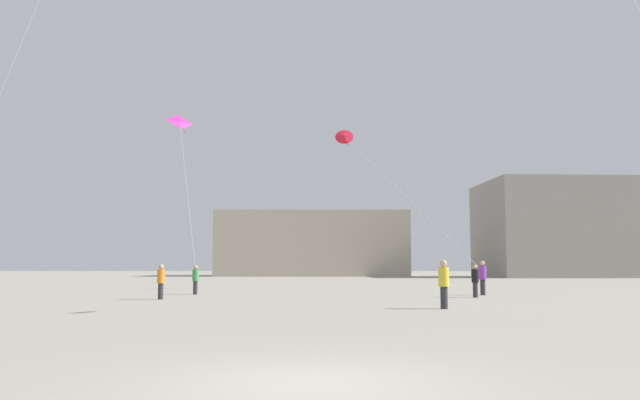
{
  "coord_description": "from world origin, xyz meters",
  "views": [
    {
      "loc": [
        0.11,
        -8.9,
        1.63
      ],
      "look_at": [
        0.0,
        20.52,
        4.63
      ],
      "focal_mm": 35.59,
      "sensor_mm": 36.0,
      "label": 1
    }
  ],
  "objects": [
    {
      "name": "kite_crimson_diamond",
      "position": [
        1.86,
        34.65,
        10.5
      ],
      "size": [
        7.69,
        9.88,
        9.87
      ],
      "color": "red"
    },
    {
      "name": "person_in_yellow",
      "position": [
        4.69,
        14.72,
        0.98
      ],
      "size": [
        0.39,
        0.39,
        1.8
      ],
      "rotation": [
        0.0,
        0.0,
        3.99
      ],
      "color": "#2D2D33",
      "rests_on": "ground_plane"
    },
    {
      "name": "person_in_orange",
      "position": [
        -7.39,
        21.14,
        0.9
      ],
      "size": [
        0.36,
        0.36,
        1.64
      ],
      "rotation": [
        0.0,
        0.0,
        5.48
      ],
      "color": "#2D2D33",
      "rests_on": "ground_plane"
    },
    {
      "name": "building_left_hall",
      "position": [
        -1.0,
        83.59,
        4.52
      ],
      "size": [
        26.79,
        13.94,
        9.05
      ],
      "color": "#B2A893",
      "rests_on": "ground_plane"
    },
    {
      "name": "kite_magenta_delta",
      "position": [
        -9.49,
        33.83,
        11.21
      ],
      "size": [
        3.58,
        8.63,
        10.54
      ],
      "color": "#D12899"
    },
    {
      "name": "ground_plane",
      "position": [
        0.0,
        0.0,
        0.0
      ],
      "size": [
        300.0,
        300.0,
        0.0
      ],
      "primitive_type": "plane",
      "color": "#9E9689"
    },
    {
      "name": "building_centre_hall",
      "position": [
        35.0,
        74.94,
        6.26
      ],
      "size": [
        26.77,
        16.26,
        12.51
      ],
      "color": "gray",
      "rests_on": "ground_plane"
    },
    {
      "name": "person_in_green",
      "position": [
        -6.72,
        26.03,
        0.87
      ],
      "size": [
        0.35,
        0.35,
        1.6
      ],
      "rotation": [
        0.0,
        0.0,
        4.34
      ],
      "color": "#2D2D33",
      "rests_on": "ground_plane"
    },
    {
      "name": "person_in_purple",
      "position": [
        8.82,
        25.28,
        1.0
      ],
      "size": [
        0.4,
        0.4,
        1.83
      ],
      "rotation": [
        0.0,
        0.0,
        1.62
      ],
      "color": "#2D2D33",
      "rests_on": "ground_plane"
    },
    {
      "name": "person_in_black",
      "position": [
        7.83,
        22.85,
        0.89
      ],
      "size": [
        0.35,
        0.35,
        1.62
      ],
      "rotation": [
        0.0,
        0.0,
        1.94
      ],
      "color": "#2D2D33",
      "rests_on": "ground_plane"
    }
  ]
}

